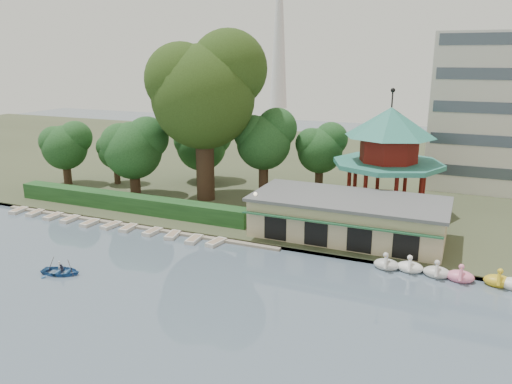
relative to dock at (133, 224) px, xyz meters
The scene contains 14 objects.
ground_plane 20.97m from the dock, 55.10° to the right, with size 220.00×220.00×0.00m, color slate.
shore 36.81m from the dock, 70.97° to the left, with size 220.00×70.00×0.40m, color #424930.
embankment 12.00m from the dock, ahead, with size 220.00×0.60×0.30m, color gray.
dock is the anchor object (origin of this frame).
boathouse 22.62m from the dock, 12.24° to the left, with size 18.60×9.39×3.90m.
pavilion 29.14m from the dock, 31.66° to the left, with size 12.40×12.40×13.50m.
broadcast_tower 130.87m from the dock, 103.73° to the left, with size 8.00×8.00×96.00m.
hedge 4.61m from the dock, 132.27° to the left, with size 30.00×2.00×1.80m, color #214F22.
lamp_post 13.99m from the dock, ahead, with size 0.36×0.36×4.28m.
big_tree 17.87m from the dock, 73.94° to the left, with size 13.42×12.50×20.19m.
small_trees 15.42m from the dock, 96.36° to the left, with size 39.40×17.18×11.03m.
swan_boats 32.77m from the dock, ahead, with size 14.44×2.10×1.92m.
moored_rowboats 2.39m from the dock, 145.39° to the right, with size 27.08×2.73×0.36m.
rowboat_with_passengers 12.63m from the dock, 80.46° to the right, with size 5.21×4.22×2.01m.
Camera 1 is at (19.98, -23.86, 17.47)m, focal length 35.00 mm.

